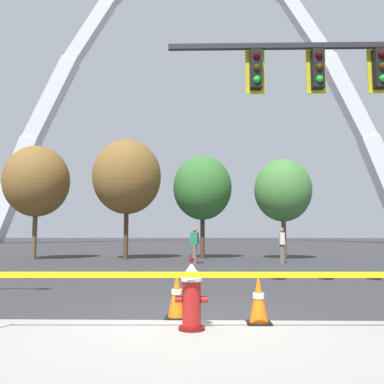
% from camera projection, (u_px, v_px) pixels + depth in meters
% --- Properties ---
extents(ground_plane, '(240.00, 240.00, 0.00)m').
position_uv_depth(ground_plane, '(182.00, 320.00, 6.31)').
color(ground_plane, '#333335').
extents(fire_hydrant, '(0.46, 0.48, 0.99)m').
position_uv_depth(fire_hydrant, '(192.00, 296.00, 5.69)').
color(fire_hydrant, '#5E0F0D').
rests_on(fire_hydrant, ground).
extents(caution_tape_barrier, '(5.77, 0.15, 0.86)m').
position_uv_depth(caution_tape_barrier, '(195.00, 288.00, 5.47)').
color(caution_tape_barrier, '#232326').
rests_on(caution_tape_barrier, ground).
extents(traffic_cone_by_hydrant, '(0.36, 0.36, 0.73)m').
position_uv_depth(traffic_cone_by_hydrant, '(259.00, 299.00, 6.05)').
color(traffic_cone_by_hydrant, black).
rests_on(traffic_cone_by_hydrant, ground).
extents(traffic_cone_mid_sidewalk, '(0.36, 0.36, 0.73)m').
position_uv_depth(traffic_cone_mid_sidewalk, '(177.00, 295.00, 6.46)').
color(traffic_cone_mid_sidewalk, black).
rests_on(traffic_cone_mid_sidewalk, ground).
extents(monument_arch, '(59.43, 2.37, 44.17)m').
position_uv_depth(monument_arch, '(198.00, 102.00, 57.28)').
color(monument_arch, silver).
rests_on(monument_arch, ground).
extents(tree_far_left, '(3.39, 3.39, 5.93)m').
position_uv_depth(tree_far_left, '(37.00, 181.00, 21.41)').
color(tree_far_left, brown).
rests_on(tree_far_left, ground).
extents(tree_left_mid, '(3.62, 3.62, 6.33)m').
position_uv_depth(tree_left_mid, '(127.00, 177.00, 21.73)').
color(tree_left_mid, '#473323').
rests_on(tree_left_mid, ground).
extents(tree_center_left, '(3.18, 3.18, 5.57)m').
position_uv_depth(tree_center_left, '(202.00, 188.00, 22.30)').
color(tree_center_left, '#473323').
rests_on(tree_center_left, ground).
extents(tree_center_right, '(3.01, 3.01, 5.27)m').
position_uv_depth(tree_center_right, '(283.00, 190.00, 21.65)').
color(tree_center_right, brown).
rests_on(tree_center_right, ground).
extents(pedestrian_walking_left, '(0.39, 0.32, 1.59)m').
position_uv_depth(pedestrian_walking_left, '(195.00, 245.00, 18.14)').
color(pedestrian_walking_left, brown).
rests_on(pedestrian_walking_left, ground).
extents(pedestrian_standing_center, '(0.22, 0.34, 1.59)m').
position_uv_depth(pedestrian_standing_center, '(282.00, 245.00, 18.36)').
color(pedestrian_standing_center, brown).
rests_on(pedestrian_standing_center, ground).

